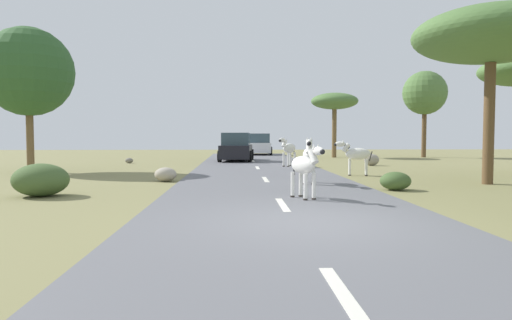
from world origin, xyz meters
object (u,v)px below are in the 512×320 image
Objects in this scene: tree_1 at (491,36)px; bush_0 at (395,181)px; zebra_2 at (288,149)px; tree_5 at (335,102)px; car_1 at (236,148)px; car_0 at (259,145)px; rock_1 at (372,160)px; zebra_3 at (305,166)px; zebra_4 at (356,154)px; bush_1 at (41,180)px; rock_2 at (129,161)px; rock_0 at (166,174)px; tree_4 at (28,72)px; zebra_0 at (309,156)px; tree_2 at (425,93)px.

tree_1 reaches higher than bush_0.
tree_5 is at bearing -77.58° from zebra_2.
car_1 is 15.93m from bush_0.
rock_1 is at bearing -66.72° from car_0.
tree_5 is (5.60, 22.64, 3.24)m from zebra_3.
car_0 is at bearing 21.19° from zebra_4.
bush_1 is at bearing 90.35° from zebra_2.
car_0 is 13.69m from rock_2.
rock_0 is at bearing -73.33° from zebra_3.
bush_0 is 9.93m from bush_1.
zebra_4 is 1.86× the size of rock_1.
tree_5 is at bearing 3.90° from zebra_4.
car_1 reaches higher than bush_0.
tree_4 reaches higher than zebra_3.
zebra_4 is at bearing 16.11° from rock_0.
zebra_3 is 0.94× the size of bush_1.
car_0 is 0.92× the size of tree_5.
tree_1 reaches higher than bush_1.
rock_2 is at bearing 65.45° from tree_4.
zebra_0 is 0.28× the size of tree_1.
bush_0 is at bearing -81.78° from car_0.
tree_4 reaches higher than car_1.
bush_0 is at bearing -114.51° from tree_2.
zebra_2 is at bearing -59.00° from car_1.
tree_1 is 14.46m from bush_1.
zebra_0 is 0.25× the size of tree_2.
tree_2 is at bearing 48.10° from bush_1.
rock_1 is at bearing -107.26° from zebra_0.
tree_2 is (11.65, 18.99, 3.80)m from zebra_0.
bush_1 is 17.39m from rock_1.
rock_1 is at bearing -89.87° from tree_5.
tree_5 is at bearing 40.56° from car_1.
zebra_0 is at bearing 148.23° from bush_0.
zebra_4 reaches higher than rock_1.
tree_1 reaches higher than car_0.
car_1 reaches higher than zebra_3.
zebra_3 is at bearing -103.88° from tree_5.
car_1 is at bearing 11.81° from rock_2.
car_1 is (-2.64, 5.25, -0.10)m from zebra_2.
zebra_0 is 1.06× the size of zebra_2.
rock_2 is (-14.63, 12.35, -4.70)m from tree_1.
zebra_2 reaches higher than zebra_4.
bush_0 is (2.77, -24.84, -0.58)m from car_0.
rock_1 is 1.76× the size of rock_2.
zebra_3 is 14.38m from rock_1.
zebra_2 is 1.87× the size of rock_1.
car_1 is at bearing 107.09° from bush_0.
tree_2 is at bearing 46.75° from rock_0.
car_0 is 13.44m from tree_2.
rock_1 reaches higher than bush_0.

